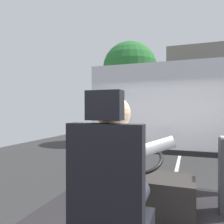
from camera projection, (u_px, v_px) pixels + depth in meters
The scene contains 6 objects.
ground at pixel (181, 153), 10.26m from camera, with size 18.00×44.00×0.06m.
driver_seat at pixel (110, 207), 1.42m from camera, with size 0.48×0.48×1.30m.
bus_driver at pixel (116, 172), 1.52m from camera, with size 0.79×0.55×0.84m.
steering_console at pixel (146, 191), 2.58m from camera, with size 1.10×0.96×0.82m.
windshield_panel at pixel (163, 118), 3.48m from camera, with size 2.50×0.08×1.48m.
street_tree at pixel (130, 69), 13.13m from camera, with size 3.26×3.26×6.07m.
Camera 1 is at (0.40, -1.93, 2.01)m, focal length 34.99 mm.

